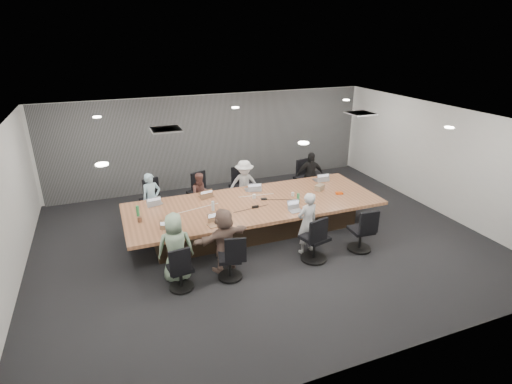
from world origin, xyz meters
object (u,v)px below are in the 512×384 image
object	(u,v)px
laptop_2	(252,189)
person_5	(224,240)
person_0	(152,199)
person_4	(176,247)
bottle_clear	(213,206)
canvas_bag	(319,187)
snack_packet	(339,193)
chair_6	(315,241)
chair_7	(361,233)
chair_1	(198,196)
mug_brown	(140,219)
bottle_green_left	(138,211)
chair_3	(304,181)
person_6	(307,223)
stapler	(255,207)
conference_table	(254,216)
laptop_5	(216,225)
laptop_4	(170,232)
laptop_6	(296,211)
chair_2	(240,189)
laptop_3	(320,180)
laptop_0	(155,203)
person_1	(201,194)
chair_0	(151,203)
laptop_1	(206,196)
chair_5	(230,261)
chair_4	(180,272)
bottle_green_right	(298,198)
person_3	(310,176)

from	to	relation	value
laptop_2	person_5	world-z (taller)	person_5
person_0	person_4	distance (m)	2.70
bottle_clear	canvas_bag	distance (m)	2.89
canvas_bag	snack_packet	xyz separation A→B (m)	(0.33, -0.41, -0.05)
chair_6	laptop_2	bearing A→B (deg)	86.37
chair_7	snack_packet	world-z (taller)	chair_7
chair_1	mug_brown	size ratio (longest dim) A/B	7.39
bottle_green_left	chair_3	bearing A→B (deg)	16.61
person_6	stapler	xyz separation A→B (m)	(-0.79, 1.06, 0.07)
chair_1	chair_7	xyz separation A→B (m)	(2.81, -3.40, -0.00)
conference_table	laptop_5	xyz separation A→B (m)	(-1.17, -0.80, 0.35)
laptop_4	person_5	world-z (taller)	person_5
chair_7	bottle_clear	size ratio (longest dim) A/B	3.62
chair_7	stapler	distance (m)	2.42
laptop_6	canvas_bag	world-z (taller)	canvas_bag
chair_2	bottle_clear	bearing A→B (deg)	44.19
laptop_4	person_5	distance (m)	1.11
laptop_3	mug_brown	xyz separation A→B (m)	(-4.87, -0.86, 0.05)
conference_table	laptop_0	xyz separation A→B (m)	(-2.22, 0.80, 0.35)
chair_2	snack_packet	xyz separation A→B (m)	(1.94, -1.95, 0.34)
person_1	snack_packet	world-z (taller)	person_1
chair_0	laptop_0	xyz separation A→B (m)	(0.00, -0.90, 0.36)
laptop_1	person_6	xyz separation A→B (m)	(1.66, -2.15, -0.05)
chair_2	laptop_0	world-z (taller)	chair_2
conference_table	chair_2	distance (m)	1.72
person_1	laptop_2	xyz separation A→B (m)	(1.20, -0.55, 0.17)
bottle_green_left	bottle_clear	world-z (taller)	bottle_green_left
chair_6	person_5	xyz separation A→B (m)	(-1.86, 0.35, 0.23)
chair_6	chair_7	bearing A→B (deg)	-14.09
chair_5	bottle_clear	bearing A→B (deg)	99.15
chair_4	chair_7	distance (m)	3.98
laptop_4	laptop_1	bearing A→B (deg)	66.89
chair_7	person_4	distance (m)	4.00
chair_6	stapler	world-z (taller)	chair_6
person_0	canvas_bag	world-z (taller)	person_0
chair_7	person_1	world-z (taller)	person_1
laptop_3	bottle_green_left	distance (m)	4.90
laptop_1	bottle_green_right	world-z (taller)	bottle_green_right
chair_3	chair_2	bearing A→B (deg)	-12.56
laptop_0	bottle_clear	distance (m)	1.47
chair_0	person_5	xyz separation A→B (m)	(1.05, -3.05, 0.28)
laptop_2	person_3	xyz separation A→B (m)	(1.99, 0.55, -0.06)
person_1	person_4	xyz separation A→B (m)	(-1.17, -2.70, 0.12)
chair_6	bottle_green_right	distance (m)	1.40
chair_4	bottle_green_right	size ratio (longest dim) A/B	3.06
conference_table	chair_6	size ratio (longest dim) A/B	6.91
chair_7	person_4	xyz separation A→B (m)	(-3.98, 0.35, 0.29)
chair_5	laptop_2	world-z (taller)	laptop_2
chair_7	laptop_3	size ratio (longest dim) A/B	2.31
laptop_1	laptop_5	bearing A→B (deg)	70.82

